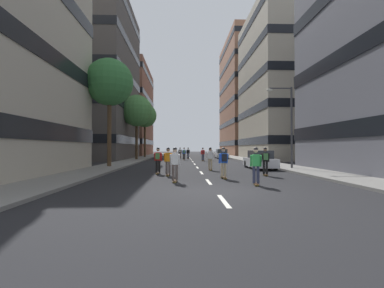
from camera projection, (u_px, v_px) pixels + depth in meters
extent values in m
plane|color=black|center=(191.00, 160.00, 38.38)|extent=(164.99, 164.99, 0.00)
cube|color=gray|center=(140.00, 159.00, 41.52)|extent=(2.88, 75.62, 0.14)
cube|color=gray|center=(240.00, 158.00, 42.11)|extent=(2.88, 75.62, 0.14)
cube|color=silver|center=(224.00, 201.00, 8.90)|extent=(0.16, 2.20, 0.01)
cube|color=silver|center=(209.00, 182.00, 13.90)|extent=(0.16, 2.20, 0.01)
cube|color=silver|center=(201.00, 173.00, 18.90)|extent=(0.16, 2.20, 0.01)
cube|color=silver|center=(197.00, 167.00, 23.89)|extent=(0.16, 2.20, 0.01)
cube|color=silver|center=(195.00, 164.00, 28.89)|extent=(0.16, 2.20, 0.01)
cube|color=silver|center=(193.00, 162.00, 33.88)|extent=(0.16, 2.20, 0.01)
cube|color=silver|center=(191.00, 160.00, 38.88)|extent=(0.16, 2.20, 0.01)
cube|color=silver|center=(190.00, 158.00, 43.88)|extent=(0.16, 2.20, 0.01)
cube|color=silver|center=(189.00, 157.00, 48.87)|extent=(0.16, 2.20, 0.01)
cube|color=silver|center=(189.00, 156.00, 53.87)|extent=(0.16, 2.20, 0.01)
cube|color=silver|center=(188.00, 156.00, 58.86)|extent=(0.16, 2.20, 0.01)
cube|color=silver|center=(188.00, 155.00, 63.86)|extent=(0.16, 2.20, 0.01)
cube|color=silver|center=(187.00, 155.00, 68.86)|extent=(0.16, 2.20, 0.01)
cube|color=#4C4744|center=(72.00, 81.00, 40.76)|extent=(17.54, 17.73, 23.69)
cube|color=black|center=(72.00, 140.00, 40.64)|extent=(17.66, 17.85, 1.10)
cube|color=black|center=(72.00, 109.00, 40.71)|extent=(17.66, 17.85, 1.10)
cube|color=black|center=(72.00, 78.00, 40.77)|extent=(17.66, 17.85, 1.10)
cube|color=black|center=(72.00, 47.00, 40.83)|extent=(17.66, 17.85, 1.10)
cube|color=black|center=(72.00, 15.00, 40.90)|extent=(17.66, 17.85, 1.10)
cube|color=brown|center=(111.00, 112.00, 63.57)|extent=(17.54, 20.61, 20.44)
cube|color=black|center=(111.00, 142.00, 63.47)|extent=(17.66, 20.73, 1.10)
cube|color=black|center=(111.00, 120.00, 63.54)|extent=(17.66, 20.73, 1.10)
cube|color=black|center=(111.00, 99.00, 63.61)|extent=(17.66, 20.73, 1.10)
cube|color=black|center=(111.00, 77.00, 63.68)|extent=(17.66, 20.73, 1.10)
cube|color=#B2A893|center=(306.00, 86.00, 42.13)|extent=(17.54, 17.38, 22.80)
cube|color=black|center=(306.00, 141.00, 42.01)|extent=(17.66, 17.50, 1.10)
cube|color=black|center=(306.00, 112.00, 42.08)|extent=(17.66, 17.50, 1.10)
cube|color=black|center=(306.00, 83.00, 42.14)|extent=(17.66, 17.50, 1.10)
cube|color=black|center=(306.00, 54.00, 42.20)|extent=(17.66, 17.50, 1.10)
cube|color=black|center=(305.00, 25.00, 42.26)|extent=(17.66, 17.50, 1.10)
cube|color=#9E6B51|center=(262.00, 98.00, 64.99)|extent=(17.54, 21.67, 27.44)
cube|color=black|center=(262.00, 144.00, 64.84)|extent=(17.66, 21.79, 1.10)
cube|color=black|center=(262.00, 125.00, 64.91)|extent=(17.66, 21.79, 1.10)
cube|color=black|center=(262.00, 106.00, 64.97)|extent=(17.66, 21.79, 1.10)
cube|color=black|center=(262.00, 87.00, 65.03)|extent=(17.66, 21.79, 1.10)
cube|color=black|center=(262.00, 68.00, 65.09)|extent=(17.66, 21.79, 1.10)
cube|color=black|center=(262.00, 49.00, 65.15)|extent=(17.66, 21.79, 1.10)
cube|color=silver|center=(221.00, 155.00, 44.12)|extent=(1.80, 4.40, 0.70)
cube|color=#2D3338|center=(222.00, 151.00, 43.98)|extent=(1.60, 2.10, 0.64)
cylinder|color=black|center=(215.00, 156.00, 45.53)|extent=(0.22, 0.64, 0.64)
cylinder|color=black|center=(225.00, 156.00, 45.59)|extent=(0.22, 0.64, 0.64)
cylinder|color=black|center=(218.00, 157.00, 42.64)|extent=(0.22, 0.64, 0.64)
cylinder|color=black|center=(228.00, 157.00, 42.70)|extent=(0.22, 0.64, 0.64)
cube|color=silver|center=(260.00, 162.00, 22.47)|extent=(1.80, 4.40, 0.70)
cube|color=#2D3338|center=(260.00, 154.00, 22.33)|extent=(1.60, 2.10, 0.64)
cylinder|color=black|center=(246.00, 164.00, 23.89)|extent=(0.22, 0.64, 0.64)
cylinder|color=black|center=(264.00, 164.00, 23.95)|extent=(0.22, 0.64, 0.64)
cylinder|color=black|center=(255.00, 166.00, 20.99)|extent=(0.22, 0.64, 0.64)
cylinder|color=black|center=(275.00, 166.00, 21.05)|extent=(0.22, 0.64, 0.64)
cylinder|color=#4C3823|center=(109.00, 132.00, 23.76)|extent=(0.36, 0.36, 5.95)
sphere|color=#387A3D|center=(110.00, 82.00, 23.82)|extent=(4.14, 4.14, 4.14)
cylinder|color=#4C3823|center=(145.00, 140.00, 46.64)|extent=(0.36, 0.36, 5.75)
sphere|color=#478442|center=(145.00, 116.00, 46.70)|extent=(4.04, 4.04, 4.04)
cylinder|color=#4C3823|center=(137.00, 140.00, 38.09)|extent=(0.36, 0.36, 5.29)
sphere|color=#478442|center=(137.00, 111.00, 38.15)|extent=(4.46, 4.46, 4.46)
cylinder|color=#3F3F44|center=(292.00, 127.00, 21.74)|extent=(0.16, 0.16, 6.50)
cylinder|color=#3F3F44|center=(280.00, 88.00, 21.75)|extent=(1.80, 0.10, 0.10)
ellipsoid|color=silver|center=(269.00, 90.00, 21.72)|extent=(0.50, 0.30, 0.24)
cube|color=brown|center=(210.00, 169.00, 20.90)|extent=(0.22, 0.90, 0.02)
cylinder|color=#D8BF4C|center=(210.00, 170.00, 21.22)|extent=(0.18, 0.07, 0.07)
cylinder|color=#D8BF4C|center=(211.00, 170.00, 20.58)|extent=(0.18, 0.07, 0.07)
cylinder|color=tan|center=(209.00, 164.00, 20.91)|extent=(0.14, 0.14, 0.80)
cylinder|color=tan|center=(211.00, 164.00, 20.91)|extent=(0.14, 0.14, 0.80)
cube|color=white|center=(210.00, 155.00, 20.92)|extent=(0.32, 0.21, 0.55)
cylinder|color=white|center=(207.00, 156.00, 20.96)|extent=(0.09, 0.23, 0.55)
cylinder|color=white|center=(213.00, 156.00, 20.97)|extent=(0.09, 0.23, 0.55)
sphere|color=#997051|center=(210.00, 149.00, 20.94)|extent=(0.22, 0.22, 0.22)
sphere|color=black|center=(210.00, 149.00, 20.95)|extent=(0.21, 0.21, 0.21)
cube|color=brown|center=(188.00, 158.00, 42.39)|extent=(0.33, 0.92, 0.02)
cylinder|color=#D8BF4C|center=(188.00, 159.00, 42.71)|extent=(0.19, 0.10, 0.07)
cylinder|color=#D8BF4C|center=(188.00, 159.00, 42.07)|extent=(0.19, 0.10, 0.07)
cylinder|color=#2D334C|center=(188.00, 156.00, 42.40)|extent=(0.16, 0.16, 0.80)
cylinder|color=#2D334C|center=(189.00, 156.00, 42.38)|extent=(0.16, 0.16, 0.80)
cube|color=black|center=(188.00, 151.00, 42.40)|extent=(0.35, 0.25, 0.55)
cylinder|color=black|center=(187.00, 152.00, 42.48)|extent=(0.12, 0.24, 0.55)
cylinder|color=black|center=(190.00, 152.00, 42.43)|extent=(0.12, 0.24, 0.55)
sphere|color=beige|center=(188.00, 149.00, 42.43)|extent=(0.22, 0.22, 0.22)
sphere|color=black|center=(188.00, 148.00, 42.43)|extent=(0.21, 0.21, 0.21)
cube|color=brown|center=(158.00, 173.00, 18.04)|extent=(0.26, 0.91, 0.02)
cylinder|color=#D8BF4C|center=(159.00, 173.00, 18.36)|extent=(0.18, 0.08, 0.07)
cylinder|color=#D8BF4C|center=(157.00, 174.00, 17.72)|extent=(0.18, 0.08, 0.07)
cylinder|color=black|center=(157.00, 167.00, 18.05)|extent=(0.15, 0.15, 0.80)
cylinder|color=black|center=(159.00, 167.00, 18.04)|extent=(0.15, 0.15, 0.80)
cube|color=red|center=(158.00, 156.00, 18.06)|extent=(0.33, 0.22, 0.55)
cylinder|color=red|center=(155.00, 157.00, 18.11)|extent=(0.11, 0.23, 0.55)
cylinder|color=red|center=(161.00, 157.00, 18.10)|extent=(0.11, 0.23, 0.55)
sphere|color=tan|center=(158.00, 150.00, 18.08)|extent=(0.22, 0.22, 0.22)
sphere|color=black|center=(158.00, 149.00, 18.08)|extent=(0.21, 0.21, 0.21)
cube|color=#4C8C4C|center=(158.00, 156.00, 17.88)|extent=(0.27, 0.18, 0.40)
cube|color=brown|center=(256.00, 184.00, 12.59)|extent=(0.34, 0.92, 0.02)
cylinder|color=#D8BF4C|center=(255.00, 184.00, 12.91)|extent=(0.19, 0.10, 0.07)
cylinder|color=#D8BF4C|center=(257.00, 186.00, 12.27)|extent=(0.19, 0.10, 0.07)
cylinder|color=#2D334C|center=(254.00, 175.00, 12.61)|extent=(0.16, 0.16, 0.80)
cylinder|color=#2D334C|center=(258.00, 175.00, 12.59)|extent=(0.16, 0.16, 0.80)
cube|color=green|center=(256.00, 160.00, 12.61)|extent=(0.35, 0.25, 0.55)
cylinder|color=green|center=(251.00, 161.00, 12.68)|extent=(0.12, 0.24, 0.55)
cylinder|color=green|center=(261.00, 161.00, 12.63)|extent=(0.12, 0.24, 0.55)
sphere|color=beige|center=(256.00, 151.00, 12.63)|extent=(0.22, 0.22, 0.22)
sphere|color=black|center=(256.00, 149.00, 12.63)|extent=(0.21, 0.21, 0.21)
cube|color=brown|center=(203.00, 160.00, 35.41)|extent=(0.34, 0.92, 0.02)
cylinder|color=#D8BF4C|center=(202.00, 161.00, 35.73)|extent=(0.19, 0.10, 0.07)
cylinder|color=#D8BF4C|center=(203.00, 161.00, 35.10)|extent=(0.19, 0.10, 0.07)
cylinder|color=#2D334C|center=(202.00, 157.00, 35.40)|extent=(0.16, 0.16, 0.80)
cylinder|color=#2D334C|center=(203.00, 157.00, 35.44)|extent=(0.16, 0.16, 0.80)
cube|color=red|center=(203.00, 152.00, 35.43)|extent=(0.35, 0.25, 0.55)
cylinder|color=red|center=(201.00, 152.00, 35.43)|extent=(0.12, 0.24, 0.55)
cylinder|color=red|center=(204.00, 152.00, 35.52)|extent=(0.12, 0.24, 0.55)
sphere|color=#997051|center=(203.00, 149.00, 35.45)|extent=(0.22, 0.22, 0.22)
sphere|color=black|center=(203.00, 148.00, 35.45)|extent=(0.21, 0.21, 0.21)
cube|color=#A52626|center=(203.00, 152.00, 35.25)|extent=(0.28, 0.20, 0.40)
cube|color=brown|center=(175.00, 181.00, 13.72)|extent=(0.25, 0.91, 0.02)
cylinder|color=#D8BF4C|center=(175.00, 181.00, 14.04)|extent=(0.18, 0.08, 0.07)
cylinder|color=#D8BF4C|center=(174.00, 182.00, 13.40)|extent=(0.18, 0.08, 0.07)
cylinder|color=#594C47|center=(173.00, 173.00, 13.73)|extent=(0.15, 0.15, 0.80)
cylinder|color=#594C47|center=(177.00, 173.00, 13.72)|extent=(0.15, 0.15, 0.80)
cube|color=white|center=(175.00, 159.00, 13.73)|extent=(0.33, 0.22, 0.55)
cylinder|color=white|center=(171.00, 160.00, 13.79)|extent=(0.10, 0.23, 0.55)
cylinder|color=white|center=(179.00, 160.00, 13.78)|extent=(0.10, 0.23, 0.55)
sphere|color=beige|center=(175.00, 150.00, 13.76)|extent=(0.22, 0.22, 0.22)
sphere|color=black|center=(175.00, 149.00, 13.76)|extent=(0.21, 0.21, 0.21)
cube|color=brown|center=(184.00, 159.00, 38.25)|extent=(0.21, 0.90, 0.02)
cylinder|color=#D8BF4C|center=(184.00, 160.00, 38.57)|extent=(0.18, 0.07, 0.07)
cylinder|color=#D8BF4C|center=(184.00, 160.00, 37.93)|extent=(0.18, 0.07, 0.07)
cylinder|color=black|center=(183.00, 157.00, 38.25)|extent=(0.14, 0.14, 0.80)
cylinder|color=black|center=(185.00, 157.00, 38.26)|extent=(0.14, 0.14, 0.80)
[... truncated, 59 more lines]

